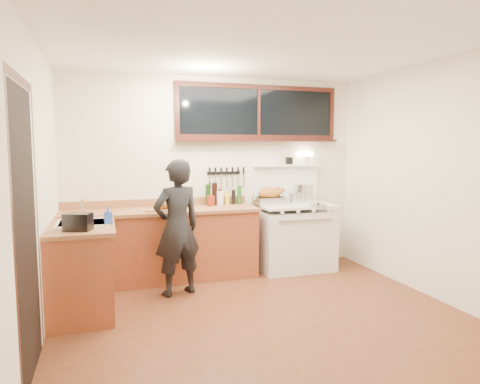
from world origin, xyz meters
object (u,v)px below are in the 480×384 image
object	(u,v)px
roast_turkey	(270,197)
man	(177,228)
vintage_stove	(293,235)
cutting_board	(164,206)

from	to	relation	value
roast_turkey	man	bearing A→B (deg)	-155.31
vintage_stove	roast_turkey	world-z (taller)	vintage_stove
cutting_board	vintage_stove	bearing A→B (deg)	2.26
man	roast_turkey	xyz separation A→B (m)	(1.37, 0.63, 0.23)
cutting_board	roast_turkey	bearing A→B (deg)	5.56
man	cutting_board	bearing A→B (deg)	99.18
vintage_stove	roast_turkey	distance (m)	0.63
cutting_board	roast_turkey	distance (m)	1.45
man	roast_turkey	distance (m)	1.52
vintage_stove	man	bearing A→B (deg)	-161.80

